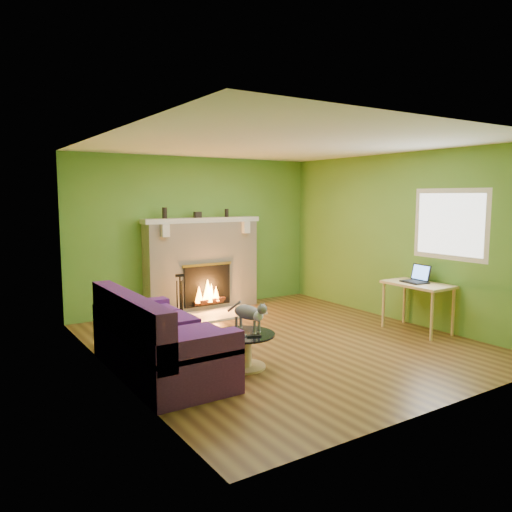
% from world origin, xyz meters
% --- Properties ---
extents(floor, '(5.00, 5.00, 0.00)m').
position_xyz_m(floor, '(0.00, 0.00, 0.00)').
color(floor, '#512F17').
rests_on(floor, ground).
extents(ceiling, '(5.00, 5.00, 0.00)m').
position_xyz_m(ceiling, '(0.00, 0.00, 2.60)').
color(ceiling, white).
rests_on(ceiling, wall_back).
extents(wall_back, '(5.00, 0.00, 5.00)m').
position_xyz_m(wall_back, '(0.00, 2.50, 1.30)').
color(wall_back, '#51832A').
rests_on(wall_back, floor).
extents(wall_front, '(5.00, 0.00, 5.00)m').
position_xyz_m(wall_front, '(0.00, -2.50, 1.30)').
color(wall_front, '#51832A').
rests_on(wall_front, floor).
extents(wall_left, '(0.00, 5.00, 5.00)m').
position_xyz_m(wall_left, '(-2.25, 0.00, 1.30)').
color(wall_left, '#51832A').
rests_on(wall_left, floor).
extents(wall_right, '(0.00, 5.00, 5.00)m').
position_xyz_m(wall_right, '(2.25, 0.00, 1.30)').
color(wall_right, '#51832A').
rests_on(wall_right, floor).
extents(window_frame, '(0.00, 1.20, 1.20)m').
position_xyz_m(window_frame, '(2.24, -0.90, 1.55)').
color(window_frame, silver).
rests_on(window_frame, wall_right).
extents(window_pane, '(0.00, 1.06, 1.06)m').
position_xyz_m(window_pane, '(2.23, -0.90, 1.55)').
color(window_pane, white).
rests_on(window_pane, wall_right).
extents(fireplace, '(2.10, 0.46, 1.58)m').
position_xyz_m(fireplace, '(0.00, 2.32, 0.77)').
color(fireplace, beige).
rests_on(fireplace, floor).
extents(hearth, '(1.50, 0.75, 0.03)m').
position_xyz_m(hearth, '(0.00, 1.80, 0.01)').
color(hearth, beige).
rests_on(hearth, floor).
extents(mantel, '(2.10, 0.28, 0.08)m').
position_xyz_m(mantel, '(0.00, 2.30, 1.54)').
color(mantel, beige).
rests_on(mantel, fireplace).
extents(sofa, '(0.92, 2.03, 0.91)m').
position_xyz_m(sofa, '(-1.86, -0.21, 0.35)').
color(sofa, '#44185B').
rests_on(sofa, floor).
extents(coffee_table, '(0.71, 0.71, 0.40)m').
position_xyz_m(coffee_table, '(-0.95, -0.58, 0.23)').
color(coffee_table, tan).
rests_on(coffee_table, floor).
extents(desk, '(0.55, 0.95, 0.71)m').
position_xyz_m(desk, '(1.95, -0.63, 0.62)').
color(desk, tan).
rests_on(desk, floor).
extents(cat, '(0.35, 0.62, 0.36)m').
position_xyz_m(cat, '(-0.87, -0.53, 0.58)').
color(cat, slate).
rests_on(cat, coffee_table).
extents(remote_silver, '(0.17, 0.13, 0.02)m').
position_xyz_m(remote_silver, '(-1.05, -0.70, 0.41)').
color(remote_silver, gray).
rests_on(remote_silver, coffee_table).
extents(remote_black, '(0.16, 0.10, 0.02)m').
position_xyz_m(remote_black, '(-0.93, -0.76, 0.41)').
color(remote_black, black).
rests_on(remote_black, coffee_table).
extents(laptop, '(0.34, 0.38, 0.26)m').
position_xyz_m(laptop, '(1.93, -0.58, 0.83)').
color(laptop, black).
rests_on(laptop, desk).
extents(fire_tools, '(0.18, 0.18, 0.69)m').
position_xyz_m(fire_tools, '(-0.58, 1.95, 0.37)').
color(fire_tools, black).
rests_on(fire_tools, hearth).
extents(mantel_vase_left, '(0.08, 0.08, 0.18)m').
position_xyz_m(mantel_vase_left, '(-0.66, 2.33, 1.67)').
color(mantel_vase_left, black).
rests_on(mantel_vase_left, mantel).
extents(mantel_vase_right, '(0.07, 0.07, 0.14)m').
position_xyz_m(mantel_vase_right, '(0.49, 2.33, 1.65)').
color(mantel_vase_right, black).
rests_on(mantel_vase_right, mantel).
extents(mantel_box, '(0.12, 0.08, 0.10)m').
position_xyz_m(mantel_box, '(-0.07, 2.33, 1.63)').
color(mantel_box, black).
rests_on(mantel_box, mantel).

